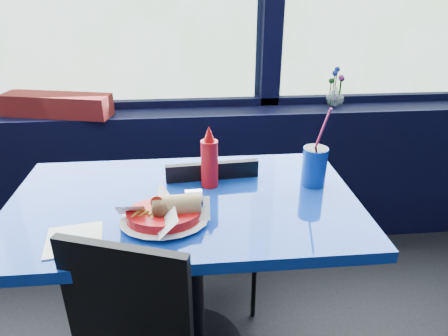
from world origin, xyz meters
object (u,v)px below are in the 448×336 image
planter_box (57,105)px  ketchup_bottle (209,160)px  chair_near_back (213,225)px  flower_vase (335,94)px  soda_cup (314,165)px  food_basket (166,214)px  near_table (186,242)px

planter_box → ketchup_bottle: size_ratio=2.38×
chair_near_back → planter_box: planter_box is taller
flower_vase → soda_cup: (-0.36, -0.80, -0.04)m
food_basket → soda_cup: soda_cup is taller
chair_near_back → planter_box: (-0.75, 0.59, 0.39)m
near_table → soda_cup: 0.55m
chair_near_back → ketchup_bottle: 0.41m
food_basket → soda_cup: bearing=44.0°
flower_vase → ketchup_bottle: flower_vase is taller
chair_near_back → planter_box: 1.03m
chair_near_back → ketchup_bottle: (-0.02, -0.16, 0.38)m
chair_near_back → soda_cup: (0.36, -0.18, 0.36)m
soda_cup → ketchup_bottle: bearing=176.7°
planter_box → food_basket: planter_box is taller
food_basket → soda_cup: 0.57m
chair_near_back → soda_cup: 0.54m
planter_box → flower_vase: (1.47, 0.04, 0.01)m
flower_vase → ketchup_bottle: (-0.74, -0.78, -0.01)m
planter_box → food_basket: size_ratio=1.83×
chair_near_back → planter_box: bearing=-42.2°
soda_cup → chair_near_back: bearing=153.9°
planter_box → chair_near_back: bearing=-24.4°
planter_box → ketchup_bottle: 1.04m
ketchup_bottle → soda_cup: soda_cup is taller
ketchup_bottle → soda_cup: 0.38m
soda_cup → near_table: bearing=-171.3°
flower_vase → ketchup_bottle: size_ratio=0.91×
chair_near_back → food_basket: food_basket is taller
near_table → food_basket: bearing=-111.1°
near_table → food_basket: (-0.05, -0.14, 0.21)m
flower_vase → food_basket: flower_vase is taller
soda_cup → food_basket: bearing=-158.2°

